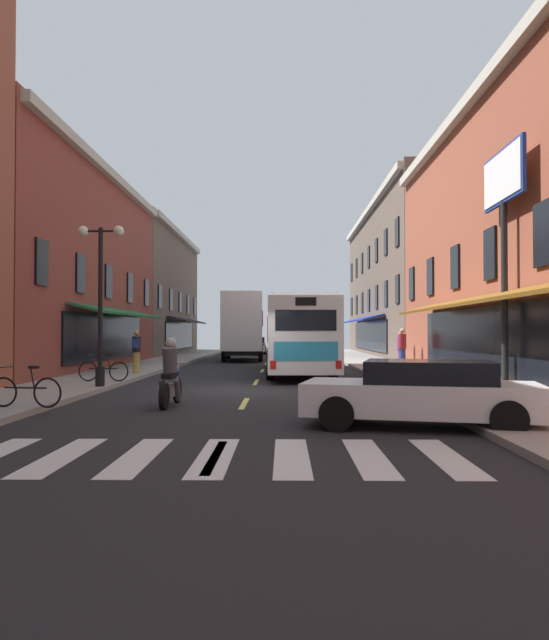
% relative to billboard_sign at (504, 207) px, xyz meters
% --- Properties ---
extents(ground_plane, '(34.80, 80.00, 0.10)m').
position_rel_billboard_sign_xyz_m(ground_plane, '(-7.05, 2.03, -5.29)').
color(ground_plane, black).
extents(lane_centre_dashes, '(0.14, 73.90, 0.01)m').
position_rel_billboard_sign_xyz_m(lane_centre_dashes, '(-7.05, 1.78, -5.24)').
color(lane_centre_dashes, '#DBCC4C').
rests_on(lane_centre_dashes, ground).
extents(crosswalk_near, '(7.10, 2.80, 0.01)m').
position_rel_billboard_sign_xyz_m(crosswalk_near, '(-7.05, -7.97, -5.24)').
color(crosswalk_near, silver).
rests_on(crosswalk_near, ground).
extents(sidewalk_left, '(3.00, 80.00, 0.14)m').
position_rel_billboard_sign_xyz_m(sidewalk_left, '(-12.95, 2.03, -5.17)').
color(sidewalk_left, gray).
rests_on(sidewalk_left, ground).
extents(sidewalk_right, '(3.00, 80.00, 0.14)m').
position_rel_billboard_sign_xyz_m(sidewalk_right, '(-1.15, 2.03, -5.17)').
color(sidewalk_right, gray).
rests_on(sidewalk_right, ground).
extents(billboard_sign, '(0.40, 2.91, 6.69)m').
position_rel_billboard_sign_xyz_m(billboard_sign, '(0.00, 0.00, 0.00)').
color(billboard_sign, black).
rests_on(billboard_sign, sidewalk_right).
extents(transit_bus, '(2.89, 12.32, 3.18)m').
position_rel_billboard_sign_xyz_m(transit_bus, '(-5.48, 9.76, -3.57)').
color(transit_bus, silver).
rests_on(transit_bus, ground).
extents(box_truck, '(2.68, 7.65, 4.17)m').
position_rel_billboard_sign_xyz_m(box_truck, '(-8.60, 21.46, -3.10)').
color(box_truck, '#B21E19').
rests_on(box_truck, ground).
extents(sedan_near, '(2.04, 4.48, 1.39)m').
position_rel_billboard_sign_xyz_m(sedan_near, '(-8.47, 33.45, -4.53)').
color(sedan_near, silver).
rests_on(sedan_near, ground).
extents(sedan_mid, '(4.60, 2.67, 1.25)m').
position_rel_billboard_sign_xyz_m(sedan_mid, '(-3.46, -5.26, -4.59)').
color(sedan_mid, silver).
rests_on(sedan_mid, ground).
extents(motorcycle_rider, '(0.62, 2.07, 1.66)m').
position_rel_billboard_sign_xyz_m(motorcycle_rider, '(-8.79, -2.08, -4.53)').
color(motorcycle_rider, black).
rests_on(motorcycle_rider, ground).
extents(bicycle_near, '(1.71, 0.48, 0.91)m').
position_rel_billboard_sign_xyz_m(bicycle_near, '(-12.12, 3.63, -4.74)').
color(bicycle_near, black).
rests_on(bicycle_near, sidewalk_left).
extents(bicycle_mid, '(1.70, 0.48, 0.91)m').
position_rel_billboard_sign_xyz_m(bicycle_mid, '(-11.72, -3.48, -4.74)').
color(bicycle_mid, black).
rests_on(bicycle_mid, sidewalk_left).
extents(pedestrian_near, '(0.36, 0.52, 1.73)m').
position_rel_billboard_sign_xyz_m(pedestrian_near, '(-12.04, 7.83, -4.19)').
color(pedestrian_near, '#B29947').
rests_on(pedestrian_near, sidewalk_left).
extents(pedestrian_mid, '(0.36, 0.36, 1.65)m').
position_rel_billboard_sign_xyz_m(pedestrian_mid, '(-0.30, 13.30, -4.26)').
color(pedestrian_mid, '#66387F').
rests_on(pedestrian_mid, sidewalk_right).
extents(pedestrian_far, '(0.36, 0.36, 1.83)m').
position_rel_billboard_sign_xyz_m(pedestrian_far, '(-0.52, 11.67, -4.15)').
color(pedestrian_far, navy).
rests_on(pedestrian_far, sidewalk_right).
extents(street_lamp_twin, '(1.42, 0.32, 4.91)m').
position_rel_billboard_sign_xyz_m(street_lamp_twin, '(-11.67, 1.75, -2.37)').
color(street_lamp_twin, black).
rests_on(street_lamp_twin, sidewalk_left).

